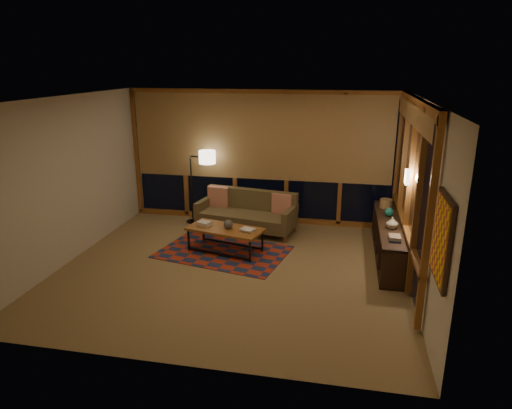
% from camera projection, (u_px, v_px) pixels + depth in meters
% --- Properties ---
extents(floor, '(5.50, 5.00, 0.01)m').
position_uv_depth(floor, '(232.00, 269.00, 7.38)').
color(floor, olive).
rests_on(floor, ground).
extents(ceiling, '(5.50, 5.00, 0.01)m').
position_uv_depth(ceiling, '(230.00, 98.00, 6.57)').
color(ceiling, beige).
rests_on(ceiling, walls).
extents(walls, '(5.51, 5.01, 2.70)m').
position_uv_depth(walls, '(231.00, 189.00, 6.97)').
color(walls, beige).
rests_on(walls, floor).
extents(window_wall_back, '(5.30, 0.16, 2.60)m').
position_uv_depth(window_wall_back, '(261.00, 158.00, 9.25)').
color(window_wall_back, '#A16022').
rests_on(window_wall_back, walls).
extents(window_wall_right, '(0.16, 3.70, 2.60)m').
position_uv_depth(window_wall_right, '(409.00, 187.00, 7.04)').
color(window_wall_right, '#A16022').
rests_on(window_wall_right, walls).
extents(wall_art, '(0.06, 0.74, 0.94)m').
position_uv_depth(wall_art, '(441.00, 239.00, 4.71)').
color(wall_art, red).
rests_on(wall_art, walls).
extents(wall_sconce, '(0.12, 0.18, 0.22)m').
position_uv_depth(wall_sconce, '(407.00, 177.00, 6.85)').
color(wall_sconce, white).
rests_on(wall_sconce, walls).
extents(sofa, '(2.00, 1.09, 0.78)m').
position_uv_depth(sofa, '(246.00, 213.00, 8.92)').
color(sofa, brown).
rests_on(sofa, floor).
extents(pillow_left, '(0.43, 0.18, 0.42)m').
position_uv_depth(pillow_left, '(218.00, 196.00, 9.27)').
color(pillow_left, red).
rests_on(pillow_left, sofa).
extents(pillow_right, '(0.41, 0.21, 0.39)m').
position_uv_depth(pillow_right, '(282.00, 204.00, 8.82)').
color(pillow_right, red).
rests_on(pillow_right, sofa).
extents(area_rug, '(2.41, 1.85, 0.01)m').
position_uv_depth(area_rug, '(223.00, 252.00, 8.03)').
color(area_rug, '#A72E19').
rests_on(area_rug, floor).
extents(coffee_table, '(1.41, 0.89, 0.44)m').
position_uv_depth(coffee_table, '(225.00, 240.00, 8.01)').
color(coffee_table, '#A16022').
rests_on(coffee_table, floor).
extents(book_stack_a, '(0.27, 0.25, 0.06)m').
position_uv_depth(book_stack_a, '(204.00, 223.00, 8.08)').
color(book_stack_a, silver).
rests_on(book_stack_a, coffee_table).
extents(book_stack_b, '(0.28, 0.25, 0.05)m').
position_uv_depth(book_stack_b, '(248.00, 230.00, 7.80)').
color(book_stack_b, silver).
rests_on(book_stack_b, coffee_table).
extents(ceramic_pot, '(0.17, 0.17, 0.16)m').
position_uv_depth(ceramic_pot, '(228.00, 224.00, 7.90)').
color(ceramic_pot, '#28272D').
rests_on(ceramic_pot, coffee_table).
extents(floor_lamp, '(0.52, 0.34, 1.53)m').
position_uv_depth(floor_lamp, '(192.00, 187.00, 9.34)').
color(floor_lamp, black).
rests_on(floor_lamp, floor).
extents(bookshelf, '(0.40, 2.53, 0.63)m').
position_uv_depth(bookshelf, '(388.00, 240.00, 7.75)').
color(bookshelf, '#362018').
rests_on(bookshelf, floor).
extents(basket, '(0.27, 0.27, 0.16)m').
position_uv_depth(basket, '(386.00, 203.00, 8.40)').
color(basket, '#9E7848').
rests_on(basket, bookshelf).
extents(teal_bowl, '(0.18, 0.18, 0.16)m').
position_uv_depth(teal_bowl, '(389.00, 212.00, 7.92)').
color(teal_bowl, '#166357').
rests_on(teal_bowl, bookshelf).
extents(vase, '(0.23, 0.23, 0.20)m').
position_uv_depth(vase, '(392.00, 223.00, 7.33)').
color(vase, tan).
rests_on(vase, bookshelf).
extents(shelf_book_stack, '(0.17, 0.23, 0.06)m').
position_uv_depth(shelf_book_stack, '(395.00, 238.00, 6.87)').
color(shelf_book_stack, silver).
rests_on(shelf_book_stack, bookshelf).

